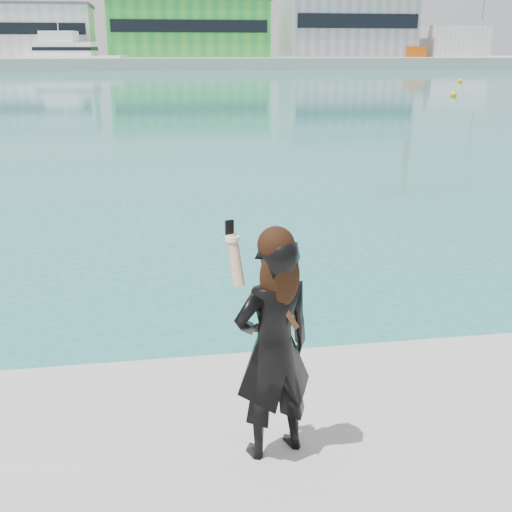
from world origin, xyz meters
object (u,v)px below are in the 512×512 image
Objects in this scene: motor_yacht at (69,56)px; woman at (274,342)px; buoy_near at (460,83)px; buoy_extra at (453,97)px.

motor_yacht reaches higher than woman.
woman reaches higher than buoy_near.
woman reaches higher than buoy_extra.
motor_yacht is 82.82m from buoy_extra.
motor_yacht is 11.76× the size of woman.
buoy_near is 23.08m from buoy_extra.
buoy_extra is at bearing -52.24° from motor_yacht.
motor_yacht is at bearing 115.87° from buoy_extra.
woman is at bearing -71.33° from motor_yacht.
motor_yacht reaches higher than buoy_near.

